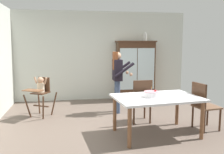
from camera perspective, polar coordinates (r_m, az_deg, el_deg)
ground_plane at (r=5.35m, az=1.47°, el=-11.15°), size 6.24×6.24×0.00m
wall_back at (r=7.66m, az=-2.49°, el=4.90°), size 5.32×0.06×2.70m
china_cabinet at (r=7.64m, az=5.42°, el=1.57°), size 1.21×0.48×1.81m
ceramic_vase at (r=7.69m, az=7.58°, el=9.18°), size 0.13×0.13×0.27m
high_chair_with_toddler at (r=6.08m, az=-16.22°, el=-2.77°), size 0.78×0.84×0.95m
adult_person at (r=6.14m, az=1.31°, el=0.61°), size 0.50×0.48×1.53m
dining_table at (r=4.74m, az=10.31°, el=-5.50°), size 1.67×1.20×0.74m
birthday_cake at (r=4.67m, az=9.07°, el=-3.94°), size 0.28×0.28×0.19m
dining_chair_far_side at (r=5.42m, az=6.76°, el=-4.85°), size 0.45×0.45×0.96m
dining_chair_right_end at (r=5.27m, az=20.22°, el=-5.63°), size 0.49×0.49×0.96m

